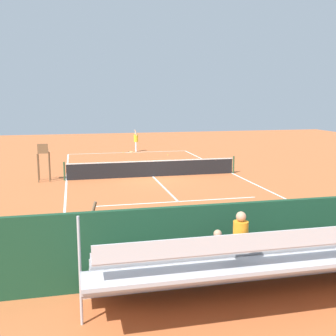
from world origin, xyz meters
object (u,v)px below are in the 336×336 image
object	(u,v)px
bleacher_stand	(283,260)
tennis_racket	(131,152)
tennis_player	(136,140)
tennis_ball_far	(123,152)
tennis_net	(153,168)
equipment_bag	(286,255)
tennis_ball_near	(168,155)
line_judge	(94,236)
umpire_chair	(43,158)

from	to	relation	value
bleacher_stand	tennis_racket	xyz separation A→B (m)	(-0.09, -26.64, -0.93)
tennis_player	tennis_ball_far	size ratio (longest dim) A/B	29.18
tennis_net	tennis_ball_far	size ratio (longest dim) A/B	156.06
equipment_bag	tennis_ball_far	distance (m)	24.38
tennis_ball_near	line_judge	bearing A→B (deg)	72.02
tennis_ball_far	tennis_player	bearing A→B (deg)	-155.84
equipment_bag	tennis_player	size ratio (longest dim) A/B	0.47
bleacher_stand	equipment_bag	distance (m)	2.43
umpire_chair	tennis_ball_near	distance (m)	12.55
tennis_racket	tennis_ball_near	world-z (taller)	tennis_ball_near
bleacher_stand	tennis_player	bearing A→B (deg)	-91.27
tennis_racket	line_judge	world-z (taller)	line_judge
equipment_bag	line_judge	bearing A→B (deg)	-4.94
bleacher_stand	tennis_racket	size ratio (longest dim) A/B	15.59
tennis_net	line_judge	distance (m)	13.57
tennis_net	equipment_bag	distance (m)	13.47
tennis_player	tennis_racket	size ratio (longest dim) A/B	3.31
equipment_bag	tennis_ball_near	xyz separation A→B (m)	(-1.55, -21.99, -0.15)
equipment_bag	tennis_ball_far	size ratio (longest dim) A/B	13.64
equipment_bag	tennis_racket	xyz separation A→B (m)	(1.12, -24.68, -0.16)
equipment_bag	tennis_net	bearing A→B (deg)	-84.27
tennis_net	tennis_ball_near	bearing A→B (deg)	-108.61
umpire_chair	tennis_net	bearing A→B (deg)	179.69
line_judge	umpire_chair	bearing A→B (deg)	-80.76
bleacher_stand	line_judge	size ratio (longest dim) A/B	4.70
tennis_ball_near	line_judge	world-z (taller)	line_judge
tennis_player	line_judge	size ratio (longest dim) A/B	1.00
tennis_ball_near	tennis_net	bearing A→B (deg)	71.39
line_judge	equipment_bag	bearing A→B (deg)	175.06
tennis_net	bleacher_stand	distance (m)	15.37
umpire_chair	line_judge	world-z (taller)	umpire_chair
umpire_chair	tennis_ball_near	bearing A→B (deg)	-136.75
tennis_net	tennis_player	bearing A→B (deg)	-93.63
umpire_chair	line_judge	xyz separation A→B (m)	(-2.11, 12.96, -0.30)
bleacher_stand	tennis_racket	world-z (taller)	bleacher_stand
tennis_player	tennis_ball_near	size ratio (longest dim) A/B	29.18
tennis_racket	equipment_bag	bearing A→B (deg)	92.61
tennis_player	tennis_racket	world-z (taller)	tennis_player
tennis_ball_near	tennis_player	bearing A→B (deg)	-52.72
tennis_player	umpire_chair	bearing A→B (deg)	58.73
equipment_bag	tennis_racket	distance (m)	24.71
line_judge	bleacher_stand	bearing A→B (deg)	150.09
bleacher_stand	tennis_ball_near	bearing A→B (deg)	-96.58
umpire_chair	tennis_player	world-z (taller)	umpire_chair
tennis_racket	line_judge	xyz separation A→B (m)	(4.31, 24.21, 1.00)
tennis_ball_far	line_judge	bearing A→B (deg)	81.30
bleacher_stand	tennis_net	bearing A→B (deg)	-89.51
tennis_racket	tennis_ball_near	size ratio (longest dim) A/B	8.81
tennis_net	tennis_ball_near	size ratio (longest dim) A/B	156.06
umpire_chair	tennis_ball_near	xyz separation A→B (m)	(-9.09, -8.56, -1.28)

